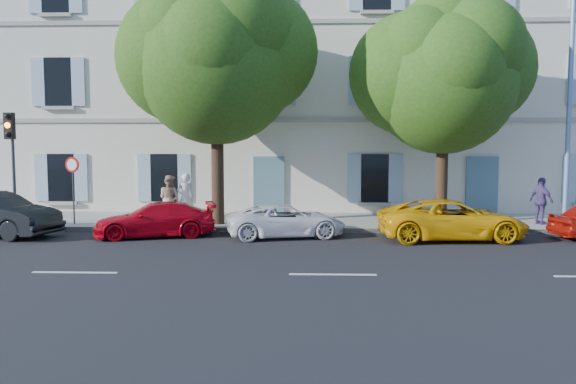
{
  "coord_description": "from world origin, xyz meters",
  "views": [
    {
      "loc": [
        -0.58,
        -16.67,
        2.95
      ],
      "look_at": [
        -1.24,
        2.0,
        1.4
      ],
      "focal_mm": 35.0,
      "sensor_mm": 36.0,
      "label": 1
    }
  ],
  "objects_px": {
    "tree_right": "(444,82)",
    "pedestrian_a": "(185,197)",
    "road_sign": "(73,176)",
    "pedestrian_c": "(541,201)",
    "car_red_coupe": "(155,220)",
    "traffic_light": "(11,144)",
    "car_yellow_supercar": "(452,220)",
    "street_lamp": "(572,90)",
    "pedestrian_b": "(169,198)",
    "tree_left": "(217,65)",
    "car_white_coupe": "(286,221)"
  },
  "relations": [
    {
      "from": "car_white_coupe",
      "to": "pedestrian_b",
      "type": "distance_m",
      "value": 5.06
    },
    {
      "from": "car_red_coupe",
      "to": "tree_right",
      "type": "distance_m",
      "value": 10.95
    },
    {
      "from": "car_white_coupe",
      "to": "pedestrian_b",
      "type": "xyz_separation_m",
      "value": [
        -4.4,
        2.45,
        0.48
      ]
    },
    {
      "from": "traffic_light",
      "to": "car_yellow_supercar",
      "type": "bearing_deg",
      "value": -6.5
    },
    {
      "from": "car_white_coupe",
      "to": "street_lamp",
      "type": "bearing_deg",
      "value": -95.02
    },
    {
      "from": "pedestrian_a",
      "to": "pedestrian_b",
      "type": "xyz_separation_m",
      "value": [
        -0.57,
        -0.12,
        -0.03
      ]
    },
    {
      "from": "street_lamp",
      "to": "pedestrian_b",
      "type": "distance_m",
      "value": 14.45
    },
    {
      "from": "pedestrian_a",
      "to": "pedestrian_c",
      "type": "xyz_separation_m",
      "value": [
        12.84,
        -0.36,
        -0.05
      ]
    },
    {
      "from": "car_white_coupe",
      "to": "car_yellow_supercar",
      "type": "height_order",
      "value": "car_yellow_supercar"
    },
    {
      "from": "tree_left",
      "to": "pedestrian_b",
      "type": "height_order",
      "value": "tree_left"
    },
    {
      "from": "car_yellow_supercar",
      "to": "tree_right",
      "type": "xyz_separation_m",
      "value": [
        0.23,
        2.44,
        4.55
      ]
    },
    {
      "from": "street_lamp",
      "to": "car_white_coupe",
      "type": "bearing_deg",
      "value": -172.34
    },
    {
      "from": "car_red_coupe",
      "to": "car_yellow_supercar",
      "type": "xyz_separation_m",
      "value": [
        9.45,
        -0.25,
        0.07
      ]
    },
    {
      "from": "road_sign",
      "to": "pedestrian_c",
      "type": "relative_size",
      "value": 1.43
    },
    {
      "from": "road_sign",
      "to": "pedestrian_c",
      "type": "xyz_separation_m",
      "value": [
        16.67,
        0.52,
        -0.89
      ]
    },
    {
      "from": "street_lamp",
      "to": "pedestrian_b",
      "type": "xyz_separation_m",
      "value": [
        -13.9,
        1.17,
        -3.79
      ]
    },
    {
      "from": "street_lamp",
      "to": "pedestrian_c",
      "type": "bearing_deg",
      "value": 117.66
    },
    {
      "from": "car_red_coupe",
      "to": "traffic_light",
      "type": "relative_size",
      "value": 0.98
    },
    {
      "from": "pedestrian_c",
      "to": "tree_left",
      "type": "bearing_deg",
      "value": 67.0
    },
    {
      "from": "tree_right",
      "to": "pedestrian_a",
      "type": "relative_size",
      "value": 4.42
    },
    {
      "from": "tree_right",
      "to": "road_sign",
      "type": "bearing_deg",
      "value": -178.23
    },
    {
      "from": "tree_right",
      "to": "traffic_light",
      "type": "bearing_deg",
      "value": -177.19
    },
    {
      "from": "traffic_light",
      "to": "street_lamp",
      "type": "height_order",
      "value": "street_lamp"
    },
    {
      "from": "street_lamp",
      "to": "pedestrian_c",
      "type": "xyz_separation_m",
      "value": [
        -0.49,
        0.94,
        -3.81
      ]
    },
    {
      "from": "pedestrian_b",
      "to": "car_yellow_supercar",
      "type": "bearing_deg",
      "value": -167.68
    },
    {
      "from": "car_yellow_supercar",
      "to": "pedestrian_c",
      "type": "relative_size",
      "value": 2.72
    },
    {
      "from": "tree_left",
      "to": "road_sign",
      "type": "height_order",
      "value": "tree_left"
    },
    {
      "from": "tree_left",
      "to": "tree_right",
      "type": "distance_m",
      "value": 7.99
    },
    {
      "from": "tree_left",
      "to": "tree_right",
      "type": "relative_size",
      "value": 1.11
    },
    {
      "from": "car_white_coupe",
      "to": "traffic_light",
      "type": "distance_m",
      "value": 10.07
    },
    {
      "from": "car_yellow_supercar",
      "to": "street_lamp",
      "type": "height_order",
      "value": "street_lamp"
    },
    {
      "from": "car_white_coupe",
      "to": "tree_right",
      "type": "relative_size",
      "value": 0.49
    },
    {
      "from": "car_yellow_supercar",
      "to": "road_sign",
      "type": "bearing_deg",
      "value": 77.78
    },
    {
      "from": "tree_left",
      "to": "traffic_light",
      "type": "height_order",
      "value": "tree_left"
    },
    {
      "from": "car_white_coupe",
      "to": "pedestrian_a",
      "type": "height_order",
      "value": "pedestrian_a"
    },
    {
      "from": "tree_right",
      "to": "road_sign",
      "type": "xyz_separation_m",
      "value": [
        -13.11,
        -0.41,
        -3.3
      ]
    },
    {
      "from": "tree_right",
      "to": "car_red_coupe",
      "type": "bearing_deg",
      "value": -167.25
    },
    {
      "from": "street_lamp",
      "to": "tree_right",
      "type": "bearing_deg",
      "value": 168.55
    },
    {
      "from": "pedestrian_a",
      "to": "pedestrian_b",
      "type": "relative_size",
      "value": 1.03
    },
    {
      "from": "tree_right",
      "to": "pedestrian_c",
      "type": "height_order",
      "value": "tree_right"
    },
    {
      "from": "car_red_coupe",
      "to": "street_lamp",
      "type": "relative_size",
      "value": 0.47
    },
    {
      "from": "car_yellow_supercar",
      "to": "traffic_light",
      "type": "xyz_separation_m",
      "value": [
        -14.89,
        1.7,
        2.37
      ]
    },
    {
      "from": "car_red_coupe",
      "to": "street_lamp",
      "type": "bearing_deg",
      "value": 80.67
    },
    {
      "from": "tree_left",
      "to": "road_sign",
      "type": "distance_m",
      "value": 6.46
    },
    {
      "from": "road_sign",
      "to": "street_lamp",
      "type": "bearing_deg",
      "value": -1.39
    },
    {
      "from": "car_yellow_supercar",
      "to": "street_lamp",
      "type": "distance_m",
      "value": 6.19
    },
    {
      "from": "car_yellow_supercar",
      "to": "tree_left",
      "type": "relative_size",
      "value": 0.52
    },
    {
      "from": "tree_left",
      "to": "road_sign",
      "type": "xyz_separation_m",
      "value": [
        -5.15,
        -0.25,
        -3.9
      ]
    },
    {
      "from": "tree_right",
      "to": "pedestrian_a",
      "type": "xyz_separation_m",
      "value": [
        -9.28,
        0.47,
        -4.14
      ]
    },
    {
      "from": "traffic_light",
      "to": "pedestrian_c",
      "type": "height_order",
      "value": "traffic_light"
    }
  ]
}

